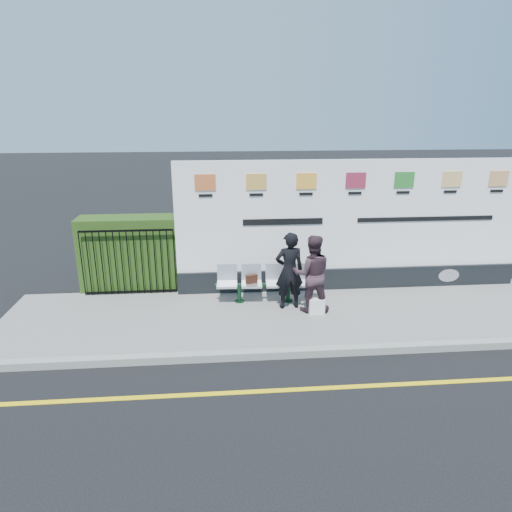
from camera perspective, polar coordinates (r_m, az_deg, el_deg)
The scene contains 12 objects.
ground at distance 7.80m, azimuth 15.56°, elevation -15.32°, with size 80.00×80.00×0.00m, color black.
pavement at distance 9.84m, azimuth 10.66°, elevation -7.15°, with size 14.00×3.00×0.12m, color gray.
kerb at distance 8.56m, azimuth 13.31°, elevation -11.33°, with size 14.00×0.18×0.14m, color gray.
yellow_line at distance 7.80m, azimuth 15.56°, elevation -15.29°, with size 14.00×0.10×0.01m, color yellow.
billboard at distance 10.72m, azimuth 11.80°, elevation 2.68°, with size 8.00×0.30×3.00m.
hedge at distance 11.03m, azimuth -15.27°, elevation 0.41°, with size 2.35×0.70×1.70m, color #284615.
railing at distance 10.64m, azimuth -15.64°, elevation -0.74°, with size 2.05×0.06×1.54m, color black, non-canonical shape.
bench at distance 10.05m, azimuth 0.98°, elevation -4.52°, with size 2.05×0.54×0.44m, color silver, non-canonical shape.
woman_left at distance 9.56m, azimuth 4.18°, elevation -1.84°, with size 0.61×0.40×1.66m, color black.
woman_right at distance 9.47m, azimuth 6.99°, elevation -2.20°, with size 0.80×0.62×1.65m, color #3B262F.
handbag_brown at distance 9.92m, azimuth -0.56°, elevation -2.86°, with size 0.25×0.11×0.19m, color black.
carrier_bag_white at distance 9.59m, azimuth 7.55°, elevation -6.20°, with size 0.33×0.20×0.33m, color white.
Camera 1 is at (-2.54, -6.05, 4.22)m, focal length 32.00 mm.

